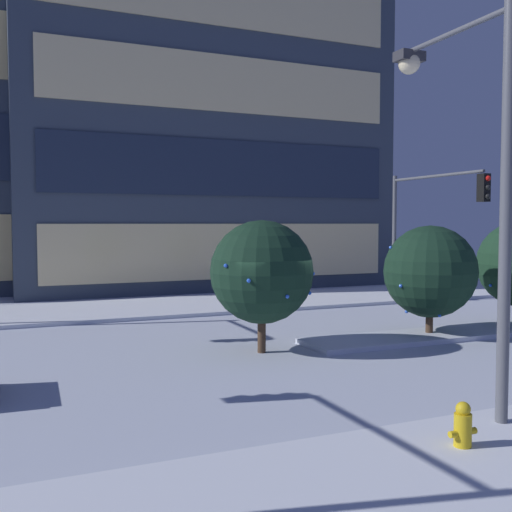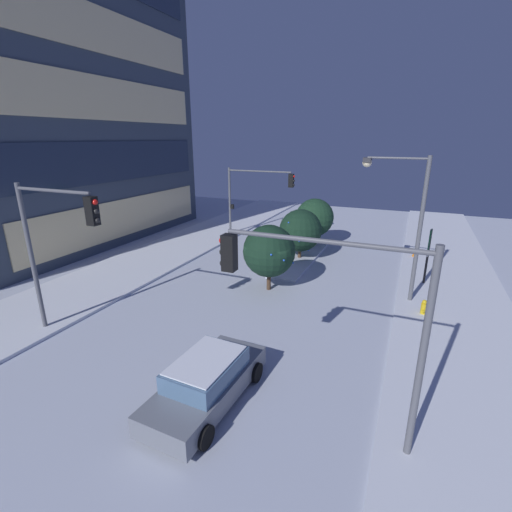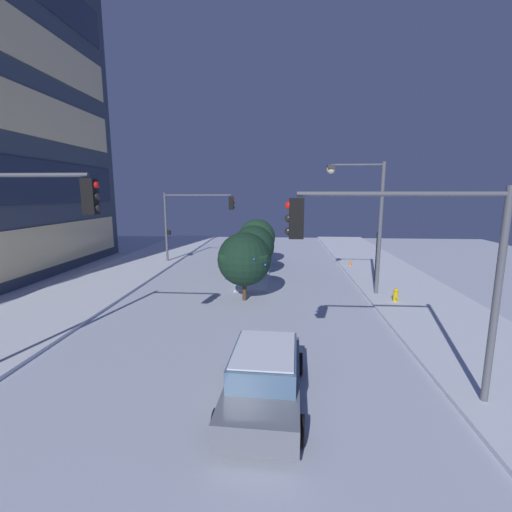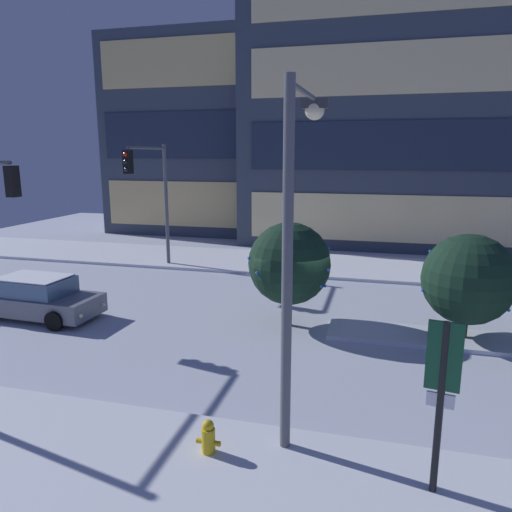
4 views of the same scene
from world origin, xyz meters
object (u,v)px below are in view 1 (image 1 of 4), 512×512
traffic_light_corner_far_right (429,213)px  decorated_tree_left_of_median (430,272)px  decorated_tree_median (262,272)px  fire_hydrant (463,430)px  street_lamp_arched (471,154)px

traffic_light_corner_far_right → decorated_tree_left_of_median: size_ratio=1.65×
traffic_light_corner_far_right → decorated_tree_left_of_median: 6.65m
decorated_tree_median → decorated_tree_left_of_median: bearing=-0.4°
decorated_tree_median → fire_hydrant: bearing=-90.7°
decorated_tree_median → decorated_tree_left_of_median: 5.54m
street_lamp_arched → decorated_tree_median: (-1.29, 6.18, -2.50)m
street_lamp_arched → decorated_tree_left_of_median: (4.25, 6.14, -2.66)m
street_lamp_arched → fire_hydrant: 4.71m
decorated_tree_left_of_median → street_lamp_arched: bearing=-124.7°
street_lamp_arched → fire_hydrant: size_ratio=8.67×
decorated_tree_median → decorated_tree_left_of_median: (5.54, -0.04, -0.16)m
fire_hydrant → decorated_tree_median: bearing=89.3°
traffic_light_corner_far_right → street_lamp_arched: 13.86m
street_lamp_arched → decorated_tree_median: 6.79m
decorated_tree_left_of_median → decorated_tree_median: bearing=179.6°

